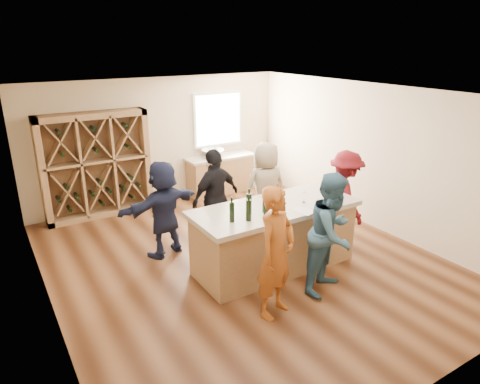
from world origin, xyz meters
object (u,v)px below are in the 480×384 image
wine_bottle_e (265,204)px  person_far_mid (216,198)px  sink (213,153)px  person_near_left (276,253)px  wine_bottle_b (249,210)px  wine_rack (96,166)px  tasting_counter_base (274,239)px  person_far_left (164,209)px  person_near_right (332,233)px  person_server (345,197)px  wine_bottle_d (266,207)px  wine_bottle_c (249,204)px  person_far_right (265,188)px  wine_bottle_a (232,212)px

wine_bottle_e → person_far_mid: size_ratio=0.15×
sink → person_near_left: person_near_left is taller
sink → wine_bottle_b: wine_bottle_b is taller
wine_rack → tasting_counter_base: 4.22m
person_far_left → person_near_right: bearing=110.7°
person_near_left → person_server: (2.40, 1.17, -0.06)m
sink → tasting_counter_base: 3.81m
person_far_mid → person_far_left: 0.96m
wine_bottle_d → person_far_mid: person_far_mid is taller
wine_bottle_c → person_far_left: person_far_left is taller
person_near_right → wine_bottle_b: bearing=122.5°
tasting_counter_base → wine_bottle_e: bearing=-157.7°
tasting_counter_base → wine_bottle_b: size_ratio=8.03×
wine_rack → person_far_right: (2.50, -2.54, -0.21)m
wine_bottle_c → wine_bottle_d: wine_bottle_c is taller
wine_rack → wine_bottle_b: bearing=-73.9°
wine_bottle_e → person_far_right: bearing=54.4°
person_far_right → wine_bottle_e: bearing=58.8°
sink → wine_bottle_d: size_ratio=1.86×
wine_bottle_b → person_near_left: 0.84m
wine_bottle_d → person_server: 2.09m
wine_bottle_b → wine_bottle_c: bearing=55.3°
person_server → person_far_left: size_ratio=1.02×
wine_bottle_a → wine_bottle_e: 0.61m
wine_bottle_b → person_server: size_ratio=0.19×
wine_rack → wine_bottle_b: size_ratio=6.80×
sink → person_near_left: 4.98m
wine_bottle_a → person_far_left: 1.65m
sink → wine_bottle_b: bearing=-111.3°
sink → person_server: person_server is taller
wine_rack → wine_bottle_c: size_ratio=6.58×
wine_bottle_c → person_near_left: (-0.19, -0.95, -0.33)m
person_server → person_near_right: bearing=147.5°
wine_rack → person_far_left: bearing=-78.1°
wine_rack → person_near_left: (1.10, -4.79, -0.18)m
wine_bottle_c → wine_bottle_e: 0.26m
sink → wine_bottle_c: (-1.41, -3.76, 0.23)m
tasting_counter_base → person_far_right: size_ratio=1.46×
sink → person_near_right: 4.69m
wine_rack → person_near_left: wine_rack is taller
wine_bottle_a → person_server: bearing=6.8°
sink → person_far_right: bearing=-94.7°
wine_bottle_b → wine_rack: bearing=106.1°
tasting_counter_base → wine_bottle_e: wine_bottle_e is taller
person_near_right → person_far_right: person_near_right is taller
wine_bottle_a → wine_bottle_d: (0.54, -0.08, -0.00)m
wine_rack → wine_bottle_b: (1.16, -4.01, 0.14)m
sink → person_far_left: bearing=-133.7°
wine_bottle_b → wine_bottle_d: (0.32, 0.01, -0.02)m
wine_bottle_d → person_far_right: 1.81m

